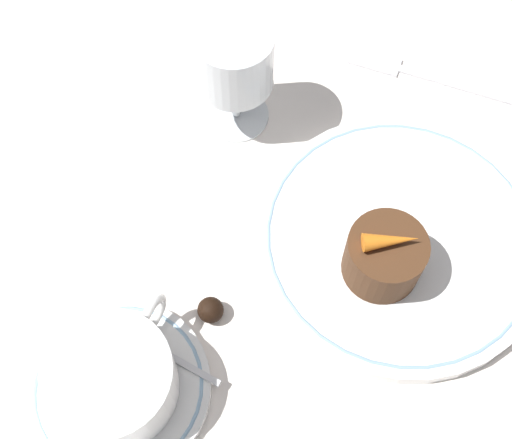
{
  "coord_description": "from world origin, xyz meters",
  "views": [
    {
      "loc": [
        -0.28,
        -0.05,
        0.56
      ],
      "look_at": [
        -0.05,
        0.07,
        0.04
      ],
      "focal_mm": 50.0,
      "sensor_mm": 36.0,
      "label": 1
    }
  ],
  "objects_px": {
    "dinner_plate": "(401,236)",
    "wine_glass": "(234,65)",
    "coffee_cup": "(112,379)",
    "dessert_cake": "(384,257)",
    "fork": "(426,75)"
  },
  "relations": [
    {
      "from": "dinner_plate",
      "to": "wine_glass",
      "type": "distance_m",
      "value": 0.2
    },
    {
      "from": "wine_glass",
      "to": "coffee_cup",
      "type": "bearing_deg",
      "value": -170.4
    },
    {
      "from": "dinner_plate",
      "to": "coffee_cup",
      "type": "height_order",
      "value": "coffee_cup"
    },
    {
      "from": "coffee_cup",
      "to": "dessert_cake",
      "type": "height_order",
      "value": "same"
    },
    {
      "from": "coffee_cup",
      "to": "dessert_cake",
      "type": "distance_m",
      "value": 0.23
    },
    {
      "from": "dinner_plate",
      "to": "fork",
      "type": "distance_m",
      "value": 0.18
    },
    {
      "from": "coffee_cup",
      "to": "fork",
      "type": "xyz_separation_m",
      "value": [
        0.4,
        -0.09,
        -0.03
      ]
    },
    {
      "from": "dinner_plate",
      "to": "coffee_cup",
      "type": "relative_size",
      "value": 2.0
    },
    {
      "from": "fork",
      "to": "dessert_cake",
      "type": "xyz_separation_m",
      "value": [
        -0.21,
        -0.04,
        0.04
      ]
    },
    {
      "from": "dessert_cake",
      "to": "dinner_plate",
      "type": "bearing_deg",
      "value": -6.31
    },
    {
      "from": "dinner_plate",
      "to": "coffee_cup",
      "type": "distance_m",
      "value": 0.27
    },
    {
      "from": "dinner_plate",
      "to": "dessert_cake",
      "type": "bearing_deg",
      "value": 173.69
    },
    {
      "from": "fork",
      "to": "coffee_cup",
      "type": "bearing_deg",
      "value": 166.65
    },
    {
      "from": "fork",
      "to": "dessert_cake",
      "type": "bearing_deg",
      "value": -168.58
    },
    {
      "from": "wine_glass",
      "to": "dessert_cake",
      "type": "height_order",
      "value": "wine_glass"
    }
  ]
}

